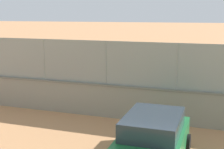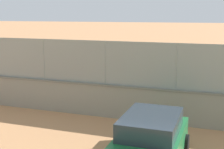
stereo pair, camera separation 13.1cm
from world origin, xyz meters
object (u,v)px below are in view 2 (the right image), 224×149
object	(u,v)px
player_near_wall_returning	(187,80)
courtside_bench	(149,101)
player_baseline_waiting	(133,69)
parked_car_green	(150,141)
sports_ball	(149,67)
player_crossing_court	(31,73)

from	to	relation	value
player_near_wall_returning	courtside_bench	world-z (taller)	player_near_wall_returning
player_baseline_waiting	parked_car_green	xyz separation A→B (m)	(-3.14, 10.83, -0.17)
player_baseline_waiting	sports_ball	world-z (taller)	player_baseline_waiting
sports_ball	courtside_bench	bearing A→B (deg)	101.35
player_baseline_waiting	courtside_bench	world-z (taller)	player_baseline_waiting
courtside_bench	player_crossing_court	bearing A→B (deg)	-16.47
player_crossing_court	sports_ball	bearing A→B (deg)	-171.43
parked_car_green	sports_ball	bearing A→B (deg)	-78.94
player_near_wall_returning	courtside_bench	size ratio (longest dim) A/B	0.96
player_crossing_court	courtside_bench	distance (m)	7.94
parked_car_green	player_crossing_court	bearing A→B (deg)	-41.75
player_crossing_court	courtside_bench	xyz separation A→B (m)	(-7.60, 2.25, -0.46)
player_baseline_waiting	player_near_wall_returning	bearing A→B (deg)	148.30
player_crossing_court	sports_ball	distance (m)	7.04
player_baseline_waiting	parked_car_green	distance (m)	11.28
player_baseline_waiting	parked_car_green	size ratio (longest dim) A/B	0.40
player_baseline_waiting	sports_ball	size ratio (longest dim) A/B	17.11
player_near_wall_returning	sports_ball	world-z (taller)	sports_ball
sports_ball	parked_car_green	world-z (taller)	sports_ball
sports_ball	courtside_bench	size ratio (longest dim) A/B	0.06
sports_ball	courtside_bench	xyz separation A→B (m)	(-0.66, 3.29, -1.05)
player_crossing_court	parked_car_green	size ratio (longest dim) A/B	0.38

